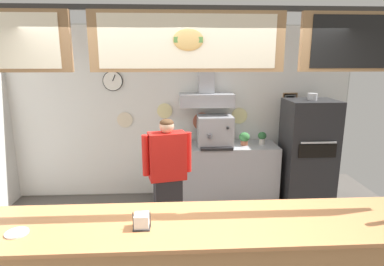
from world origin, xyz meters
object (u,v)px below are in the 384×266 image
at_px(pizza_oven, 308,153).
at_px(napkin_holder, 142,221).
at_px(potted_oregano, 262,137).
at_px(espresso_machine, 215,131).
at_px(condiment_plate, 17,233).
at_px(potted_thyme, 244,138).
at_px(shop_worker, 168,180).
at_px(potted_sage, 180,137).

bearing_deg(pizza_oven, napkin_holder, -133.04).
bearing_deg(pizza_oven, potted_oregano, 165.48).
xyz_separation_m(pizza_oven, potted_oregano, (-0.68, 0.18, 0.22)).
bearing_deg(napkin_holder, potted_oregano, 58.38).
relative_size(espresso_machine, condiment_plate, 3.30).
bearing_deg(napkin_holder, condiment_plate, -177.67).
height_order(espresso_machine, napkin_holder, espresso_machine).
xyz_separation_m(pizza_oven, potted_thyme, (-0.97, 0.15, 0.22)).
bearing_deg(shop_worker, potted_oregano, -152.87).
bearing_deg(condiment_plate, espresso_machine, 56.21).
relative_size(shop_worker, potted_thyme, 7.78).
relative_size(potted_sage, potted_oregano, 1.32).
distance_m(potted_sage, napkin_holder, 2.64).
distance_m(pizza_oven, napkin_holder, 3.40).
bearing_deg(shop_worker, potted_sage, -110.62).
xyz_separation_m(espresso_machine, condiment_plate, (-1.77, -2.65, -0.13)).
relative_size(pizza_oven, napkin_holder, 13.17).
bearing_deg(pizza_oven, potted_thyme, 171.42).
xyz_separation_m(shop_worker, condiment_plate, (-1.06, -1.47, 0.19)).
bearing_deg(potted_sage, espresso_machine, -0.51).
relative_size(potted_thyme, condiment_plate, 1.26).
bearing_deg(shop_worker, condiment_plate, 41.56).
bearing_deg(condiment_plate, potted_thyme, 49.87).
bearing_deg(espresso_machine, shop_worker, -121.06).
xyz_separation_m(pizza_oven, espresso_machine, (-1.44, 0.14, 0.34)).
bearing_deg(napkin_holder, shop_worker, 83.45).
distance_m(pizza_oven, shop_worker, 2.39).
relative_size(potted_oregano, napkin_holder, 1.49).
xyz_separation_m(shop_worker, espresso_machine, (0.71, 1.18, 0.32)).
height_order(shop_worker, potted_oregano, shop_worker).
relative_size(espresso_machine, potted_thyme, 2.62).
bearing_deg(potted_oregano, potted_thyme, -174.14).
bearing_deg(potted_oregano, espresso_machine, -177.12).
relative_size(pizza_oven, potted_thyme, 8.60).
xyz_separation_m(potted_sage, potted_oregano, (1.30, 0.03, -0.04)).
bearing_deg(potted_oregano, condiment_plate, -133.27).
bearing_deg(potted_thyme, potted_sage, -179.80).
height_order(espresso_machine, potted_thyme, espresso_machine).
height_order(potted_thyme, napkin_holder, napkin_holder).
distance_m(potted_thyme, condiment_plate, 3.48).
xyz_separation_m(napkin_holder, condiment_plate, (-0.90, -0.04, -0.04)).
bearing_deg(napkin_holder, potted_thyme, 62.88).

